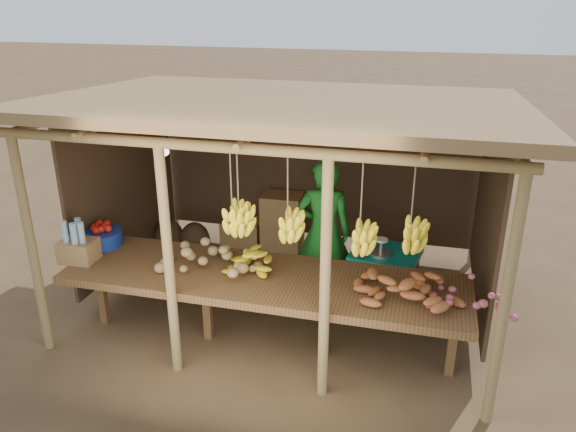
# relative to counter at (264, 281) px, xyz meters

# --- Properties ---
(ground) EXTENTS (60.00, 60.00, 0.00)m
(ground) POSITION_rel_counter_xyz_m (-0.00, 0.95, -0.74)
(ground) COLOR brown
(ground) RESTS_ON ground
(stall_structure) EXTENTS (4.70, 3.50, 2.43)m
(stall_structure) POSITION_rel_counter_xyz_m (0.07, 0.95, 1.18)
(stall_structure) COLOR #957E4D
(stall_structure) RESTS_ON ground
(counter) EXTENTS (3.90, 1.05, 0.80)m
(counter) POSITION_rel_counter_xyz_m (0.00, 0.00, 0.00)
(counter) COLOR brown
(counter) RESTS_ON ground
(potato_heap) EXTENTS (1.13, 0.93, 0.37)m
(potato_heap) POSITION_rel_counter_xyz_m (-0.54, 0.05, 0.24)
(potato_heap) COLOR #A48954
(potato_heap) RESTS_ON counter
(sweet_potato_heap) EXTENTS (0.96, 0.65, 0.35)m
(sweet_potato_heap) POSITION_rel_counter_xyz_m (1.35, -0.08, 0.24)
(sweet_potato_heap) COLOR #A85B2B
(sweet_potato_heap) RESTS_ON counter
(onion_heap) EXTENTS (0.81, 0.61, 0.35)m
(onion_heap) POSITION_rel_counter_xyz_m (1.90, -0.15, 0.24)
(onion_heap) COLOR #AF555F
(onion_heap) RESTS_ON counter
(banana_pile) EXTENTS (0.62, 0.48, 0.35)m
(banana_pile) POSITION_rel_counter_xyz_m (-0.07, 0.07, 0.23)
(banana_pile) COLOR yellow
(banana_pile) RESTS_ON counter
(tomato_basin) EXTENTS (0.46, 0.46, 0.24)m
(tomato_basin) POSITION_rel_counter_xyz_m (-1.90, 0.25, 0.16)
(tomato_basin) COLOR navy
(tomato_basin) RESTS_ON counter
(bottle_box) EXTENTS (0.36, 0.29, 0.44)m
(bottle_box) POSITION_rel_counter_xyz_m (-1.90, -0.14, 0.23)
(bottle_box) COLOR olive
(bottle_box) RESTS_ON counter
(vendor) EXTENTS (0.67, 0.49, 1.69)m
(vendor) POSITION_rel_counter_xyz_m (0.38, 1.06, 0.11)
(vendor) COLOR #197020
(vendor) RESTS_ON ground
(tarp_crate) EXTENTS (0.82, 0.73, 0.87)m
(tarp_crate) POSITION_rel_counter_xyz_m (1.07, 1.12, -0.38)
(tarp_crate) COLOR brown
(tarp_crate) RESTS_ON ground
(carton_stack) EXTENTS (1.10, 0.42, 0.83)m
(carton_stack) POSITION_rel_counter_xyz_m (-0.57, 2.13, -0.37)
(carton_stack) COLOR olive
(carton_stack) RESTS_ON ground
(burlap_sacks) EXTENTS (0.80, 0.42, 0.56)m
(burlap_sacks) POSITION_rel_counter_xyz_m (-1.70, 1.78, -0.49)
(burlap_sacks) COLOR #493422
(burlap_sacks) RESTS_ON ground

